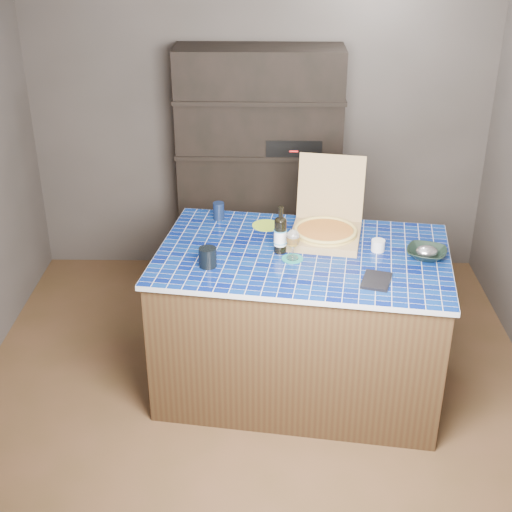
{
  "coord_description": "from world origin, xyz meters",
  "views": [
    {
      "loc": [
        0.07,
        -3.55,
        2.75
      ],
      "look_at": [
        0.0,
        0.0,
        0.94
      ],
      "focal_mm": 50.0,
      "sensor_mm": 36.0,
      "label": 1
    }
  ],
  "objects_px": {
    "wine_glass": "(293,239)",
    "bowl": "(426,253)",
    "kitchen_island": "(301,320)",
    "mead_bottle": "(280,234)",
    "pizza_box": "(326,229)",
    "dvd_case": "(376,281)"
  },
  "relations": [
    {
      "from": "wine_glass",
      "to": "mead_bottle",
      "type": "bearing_deg",
      "value": 127.26
    },
    {
      "from": "pizza_box",
      "to": "mead_bottle",
      "type": "distance_m",
      "value": 0.33
    },
    {
      "from": "wine_glass",
      "to": "bowl",
      "type": "distance_m",
      "value": 0.76
    },
    {
      "from": "pizza_box",
      "to": "dvd_case",
      "type": "distance_m",
      "value": 0.58
    },
    {
      "from": "mead_bottle",
      "to": "kitchen_island",
      "type": "bearing_deg",
      "value": -5.18
    },
    {
      "from": "dvd_case",
      "to": "bowl",
      "type": "relative_size",
      "value": 0.91
    },
    {
      "from": "mead_bottle",
      "to": "dvd_case",
      "type": "height_order",
      "value": "mead_bottle"
    },
    {
      "from": "mead_bottle",
      "to": "bowl",
      "type": "height_order",
      "value": "mead_bottle"
    },
    {
      "from": "kitchen_island",
      "to": "mead_bottle",
      "type": "height_order",
      "value": "mead_bottle"
    },
    {
      "from": "kitchen_island",
      "to": "mead_bottle",
      "type": "xyz_separation_m",
      "value": [
        -0.13,
        0.01,
        0.57
      ]
    },
    {
      "from": "kitchen_island",
      "to": "wine_glass",
      "type": "distance_m",
      "value": 0.59
    },
    {
      "from": "mead_bottle",
      "to": "wine_glass",
      "type": "bearing_deg",
      "value": -52.74
    },
    {
      "from": "pizza_box",
      "to": "dvd_case",
      "type": "xyz_separation_m",
      "value": [
        0.23,
        -0.53,
        -0.05
      ]
    },
    {
      "from": "wine_glass",
      "to": "dvd_case",
      "type": "relative_size",
      "value": 0.87
    },
    {
      "from": "bowl",
      "to": "dvd_case",
      "type": "bearing_deg",
      "value": -137.67
    },
    {
      "from": "kitchen_island",
      "to": "mead_bottle",
      "type": "relative_size",
      "value": 6.34
    },
    {
      "from": "pizza_box",
      "to": "mead_bottle",
      "type": "height_order",
      "value": "pizza_box"
    },
    {
      "from": "mead_bottle",
      "to": "bowl",
      "type": "distance_m",
      "value": 0.83
    },
    {
      "from": "pizza_box",
      "to": "wine_glass",
      "type": "height_order",
      "value": "pizza_box"
    },
    {
      "from": "mead_bottle",
      "to": "dvd_case",
      "type": "bearing_deg",
      "value": -34.37
    },
    {
      "from": "wine_glass",
      "to": "dvd_case",
      "type": "xyz_separation_m",
      "value": [
        0.44,
        -0.26,
        -0.12
      ]
    },
    {
      "from": "mead_bottle",
      "to": "wine_glass",
      "type": "relative_size",
      "value": 1.61
    }
  ]
}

